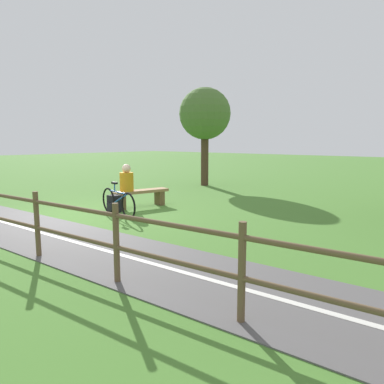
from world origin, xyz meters
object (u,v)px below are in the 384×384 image
object	(u,v)px
bicycle	(118,202)
person_seated	(127,180)
tree_near_bench	(205,115)
backpack	(114,204)
bench	(141,195)

from	to	relation	value
bicycle	person_seated	bearing A→B (deg)	138.61
person_seated	bicycle	xyz separation A→B (m)	(0.77, 0.61, -0.45)
tree_near_bench	backpack	bearing A→B (deg)	16.69
bench	tree_near_bench	xyz separation A→B (m)	(-4.96, -1.72, 2.55)
bicycle	backpack	xyz separation A→B (m)	(-0.21, -0.45, -0.12)
person_seated	backpack	distance (m)	0.81
tree_near_bench	bicycle	bearing A→B (deg)	19.92
bench	person_seated	world-z (taller)	person_seated
person_seated	bicycle	distance (m)	1.07
person_seated	tree_near_bench	size ratio (longest dim) A/B	0.19
person_seated	tree_near_bench	distance (m)	5.98
bicycle	tree_near_bench	bearing A→B (deg)	120.28
person_seated	tree_near_bench	world-z (taller)	tree_near_bench
person_seated	bicycle	bearing A→B (deg)	51.77
bicycle	backpack	bearing A→B (deg)	165.19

